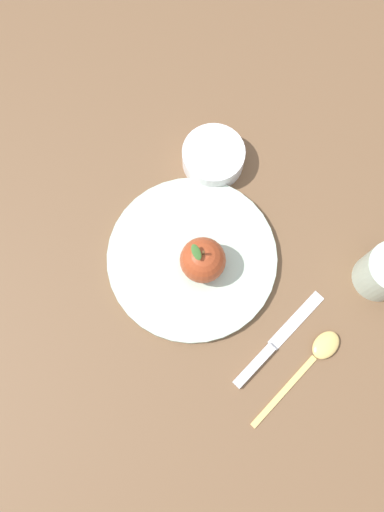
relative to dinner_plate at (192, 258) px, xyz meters
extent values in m
plane|color=brown|center=(-0.02, 0.03, -0.01)|extent=(2.40, 2.40, 0.00)
cylinder|color=#B2C6B2|center=(0.00, 0.00, 0.00)|extent=(0.26, 0.26, 0.01)
torus|color=#B2C6B2|center=(0.00, 0.00, 0.00)|extent=(0.26, 0.26, 0.01)
sphere|color=#9E3D1E|center=(-0.02, 0.01, 0.04)|extent=(0.07, 0.07, 0.07)
cylinder|color=#4C3319|center=(-0.02, 0.01, 0.08)|extent=(0.00, 0.00, 0.02)
ellipsoid|color=#386628|center=(-0.01, 0.01, 0.08)|extent=(0.02, 0.03, 0.01)
cylinder|color=white|center=(-0.03, -0.17, 0.01)|extent=(0.10, 0.10, 0.04)
torus|color=white|center=(-0.03, -0.17, 0.03)|extent=(0.10, 0.10, 0.01)
cylinder|color=#BBBBBD|center=(-0.03, -0.17, 0.02)|extent=(0.08, 0.08, 0.01)
cube|color=silver|center=(-0.16, 0.09, -0.01)|extent=(0.09, 0.09, 0.00)
cube|color=silver|center=(-0.10, 0.16, 0.00)|extent=(0.06, 0.07, 0.01)
ellipsoid|color=#D8B766|center=(-0.20, 0.13, 0.00)|extent=(0.06, 0.06, 0.01)
cube|color=#D8B766|center=(-0.14, 0.20, -0.01)|extent=(0.10, 0.11, 0.01)
camera|label=1|loc=(-0.01, 0.20, 0.78)|focal=36.50mm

